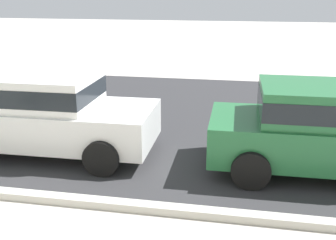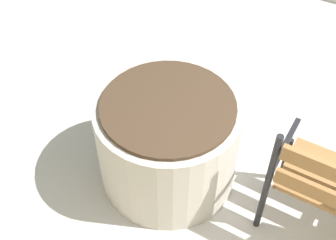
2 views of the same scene
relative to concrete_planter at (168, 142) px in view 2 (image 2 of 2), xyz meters
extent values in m
cylinder|color=black|center=(0.77, 0.39, -0.15)|extent=(0.04, 0.04, 0.45)
cylinder|color=black|center=(0.77, -0.08, 0.10)|extent=(0.04, 0.04, 0.95)
cube|color=black|center=(0.77, 0.19, 0.25)|extent=(0.04, 0.48, 0.03)
cylinder|color=gray|center=(0.00, 0.00, -0.01)|extent=(1.02, 1.02, 0.72)
cylinder|color=#38281C|center=(0.00, 0.00, 0.36)|extent=(0.92, 0.92, 0.03)
camera|label=1|loc=(5.24, -1.82, 2.72)|focal=42.75mm
camera|label=2|loc=(1.06, -1.82, 2.46)|focal=47.89mm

